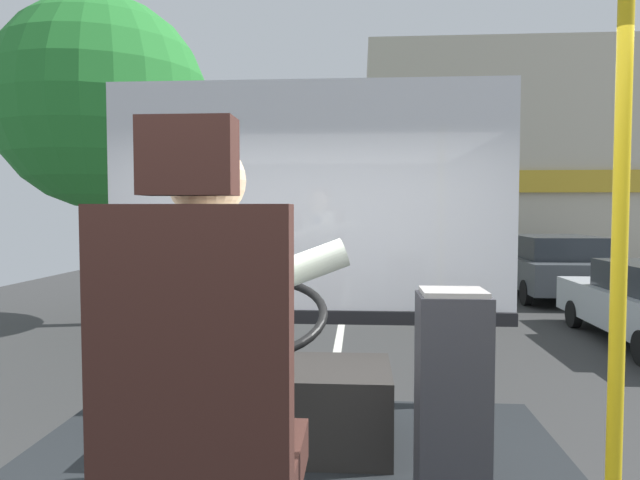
{
  "coord_description": "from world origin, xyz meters",
  "views": [
    {
      "loc": [
        0.31,
        -1.85,
        1.99
      ],
      "look_at": [
        0.08,
        1.54,
        1.81
      ],
      "focal_mm": 32.19,
      "sensor_mm": 36.0,
      "label": 1
    }
  ],
  "objects_px": {
    "driver_seat": "(204,429)",
    "handrail_pole": "(619,282)",
    "fare_box": "(452,394)",
    "parked_car_charcoal": "(553,266)",
    "bus_driver": "(214,333)",
    "steering_console": "(278,402)",
    "parked_car_black": "(492,249)"
  },
  "relations": [
    {
      "from": "handrail_pole",
      "to": "parked_car_black",
      "type": "relative_size",
      "value": 0.43
    },
    {
      "from": "handrail_pole",
      "to": "driver_seat",
      "type": "bearing_deg",
      "value": -167.24
    },
    {
      "from": "parked_car_black",
      "to": "steering_console",
      "type": "bearing_deg",
      "value": -106.27
    },
    {
      "from": "fare_box",
      "to": "handrail_pole",
      "type": "bearing_deg",
      "value": -60.67
    },
    {
      "from": "fare_box",
      "to": "parked_car_black",
      "type": "distance_m",
      "value": 16.56
    },
    {
      "from": "parked_car_charcoal",
      "to": "driver_seat",
      "type": "bearing_deg",
      "value": -111.95
    },
    {
      "from": "steering_console",
      "to": "parked_car_black",
      "type": "bearing_deg",
      "value": 73.73
    },
    {
      "from": "bus_driver",
      "to": "steering_console",
      "type": "distance_m",
      "value": 1.35
    },
    {
      "from": "parked_car_charcoal",
      "to": "steering_console",
      "type": "bearing_deg",
      "value": -114.38
    },
    {
      "from": "bus_driver",
      "to": "parked_car_charcoal",
      "type": "bearing_deg",
      "value": 67.86
    },
    {
      "from": "bus_driver",
      "to": "fare_box",
      "type": "relative_size",
      "value": 0.98
    },
    {
      "from": "bus_driver",
      "to": "handrail_pole",
      "type": "distance_m",
      "value": 1.15
    },
    {
      "from": "handrail_pole",
      "to": "steering_console",
      "type": "bearing_deg",
      "value": 136.78
    },
    {
      "from": "handrail_pole",
      "to": "parked_car_charcoal",
      "type": "height_order",
      "value": "handrail_pole"
    },
    {
      "from": "bus_driver",
      "to": "handrail_pole",
      "type": "height_order",
      "value": "handrail_pole"
    },
    {
      "from": "bus_driver",
      "to": "fare_box",
      "type": "distance_m",
      "value": 1.17
    },
    {
      "from": "handrail_pole",
      "to": "fare_box",
      "type": "relative_size",
      "value": 2.27
    },
    {
      "from": "driver_seat",
      "to": "bus_driver",
      "type": "xyz_separation_m",
      "value": [
        0.0,
        0.11,
        0.23
      ]
    },
    {
      "from": "fare_box",
      "to": "parked_car_black",
      "type": "relative_size",
      "value": 0.19
    },
    {
      "from": "driver_seat",
      "to": "steering_console",
      "type": "relative_size",
      "value": 1.25
    },
    {
      "from": "driver_seat",
      "to": "handrail_pole",
      "type": "height_order",
      "value": "handrail_pole"
    },
    {
      "from": "parked_car_black",
      "to": "handrail_pole",
      "type": "bearing_deg",
      "value": -101.64
    },
    {
      "from": "driver_seat",
      "to": "parked_car_charcoal",
      "type": "relative_size",
      "value": 0.36
    },
    {
      "from": "bus_driver",
      "to": "parked_car_black",
      "type": "bearing_deg",
      "value": 74.83
    },
    {
      "from": "fare_box",
      "to": "parked_car_charcoal",
      "type": "bearing_deg",
      "value": 69.91
    },
    {
      "from": "steering_console",
      "to": "parked_car_black",
      "type": "distance_m",
      "value": 16.35
    },
    {
      "from": "bus_driver",
      "to": "steering_console",
      "type": "bearing_deg",
      "value": 90.0
    },
    {
      "from": "parked_car_charcoal",
      "to": "handrail_pole",
      "type": "bearing_deg",
      "value": -107.48
    },
    {
      "from": "driver_seat",
      "to": "steering_console",
      "type": "distance_m",
      "value": 1.37
    },
    {
      "from": "bus_driver",
      "to": "fare_box",
      "type": "xyz_separation_m",
      "value": [
        0.77,
        0.78,
        -0.41
      ]
    },
    {
      "from": "bus_driver",
      "to": "steering_console",
      "type": "relative_size",
      "value": 0.75
    },
    {
      "from": "bus_driver",
      "to": "handrail_pole",
      "type": "relative_size",
      "value": 0.43
    }
  ]
}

